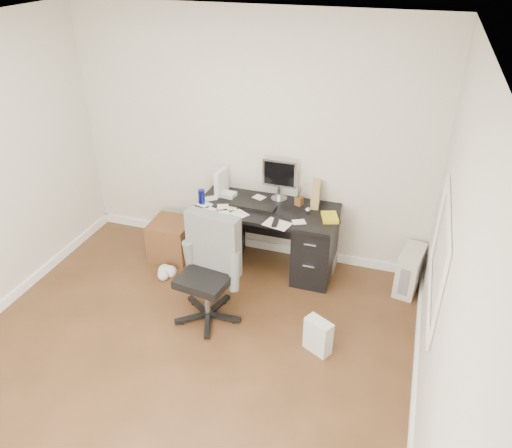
{
  "coord_description": "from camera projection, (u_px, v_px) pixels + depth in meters",
  "views": [
    {
      "loc": [
        1.64,
        -2.81,
        3.26
      ],
      "look_at": [
        0.33,
        1.2,
        0.8
      ],
      "focal_mm": 35.0,
      "sensor_mm": 36.0,
      "label": 1
    }
  ],
  "objects": [
    {
      "name": "room_shell",
      "position": [
        166.0,
        193.0,
        3.57
      ],
      "size": [
        4.02,
        4.02,
        2.71
      ],
      "color": "beige",
      "rests_on": "ground"
    },
    {
      "name": "magazine_file",
      "position": [
        316.0,
        194.0,
        5.27
      ],
      "size": [
        0.14,
        0.24,
        0.26
      ],
      "primitive_type": "cube",
      "rotation": [
        0.0,
        0.0,
        0.12
      ],
      "color": "#A98752",
      "rests_on": "desk"
    },
    {
      "name": "computer_mouse",
      "position": [
        308.0,
        210.0,
        5.18
      ],
      "size": [
        0.08,
        0.08,
        0.06
      ],
      "primitive_type": "sphere",
      "rotation": [
        0.0,
        0.0,
        0.35
      ],
      "color": "#ABABAF",
      "rests_on": "desk"
    },
    {
      "name": "white_binder",
      "position": [
        221.0,
        182.0,
        5.51
      ],
      "size": [
        0.14,
        0.26,
        0.29
      ],
      "primitive_type": "cube",
      "rotation": [
        0.0,
        0.0,
        -0.1
      ],
      "color": "white",
      "rests_on": "desk"
    },
    {
      "name": "desk",
      "position": [
        266.0,
        236.0,
        5.47
      ],
      "size": [
        1.5,
        0.7,
        0.75
      ],
      "color": "black",
      "rests_on": "ground"
    },
    {
      "name": "desk_printer",
      "position": [
        321.0,
        260.0,
        5.6
      ],
      "size": [
        0.32,
        0.27,
        0.19
      ],
      "primitive_type": "cube",
      "rotation": [
        0.0,
        0.0,
        -0.01
      ],
      "color": "slate",
      "rests_on": "ground"
    },
    {
      "name": "loose_papers",
      "position": [
        247.0,
        207.0,
        5.3
      ],
      "size": [
        1.1,
        0.6,
        0.0
      ],
      "primitive_type": null,
      "color": "silver",
      "rests_on": "desk"
    },
    {
      "name": "yellow_book",
      "position": [
        330.0,
        217.0,
        5.07
      ],
      "size": [
        0.23,
        0.26,
        0.04
      ],
      "primitive_type": "cube",
      "rotation": [
        0.0,
        0.0,
        0.33
      ],
      "color": "gold",
      "rests_on": "desk"
    },
    {
      "name": "travel_mug",
      "position": [
        202.0,
        197.0,
        5.33
      ],
      "size": [
        0.09,
        0.09,
        0.16
      ],
      "primitive_type": "cylinder",
      "rotation": [
        0.0,
        0.0,
        -0.33
      ],
      "color": "#161E9A",
      "rests_on": "desk"
    },
    {
      "name": "lcd_monitor",
      "position": [
        279.0,
        180.0,
        5.34
      ],
      "size": [
        0.37,
        0.21,
        0.47
      ],
      "primitive_type": null,
      "rotation": [
        0.0,
        0.0,
        0.0
      ],
      "color": "#ABABAF",
      "rests_on": "desk"
    },
    {
      "name": "shopping_bag",
      "position": [
        318.0,
        336.0,
        4.43
      ],
      "size": [
        0.3,
        0.27,
        0.34
      ],
      "primitive_type": "cube",
      "rotation": [
        0.0,
        0.0,
        -0.49
      ],
      "color": "silver",
      "rests_on": "ground"
    },
    {
      "name": "office_chair",
      "position": [
        205.0,
        273.0,
        4.63
      ],
      "size": [
        0.68,
        0.68,
        1.07
      ],
      "primitive_type": null,
      "rotation": [
        0.0,
        0.0,
        -0.13
      ],
      "color": "#585A58",
      "rests_on": "ground"
    },
    {
      "name": "ground",
      "position": [
        178.0,
        362.0,
        4.39
      ],
      "size": [
        4.0,
        4.0,
        0.0
      ],
      "primitive_type": "plane",
      "color": "#402914",
      "rests_on": "ground"
    },
    {
      "name": "keyboard",
      "position": [
        253.0,
        206.0,
        5.3
      ],
      "size": [
        0.51,
        0.2,
        0.03
      ],
      "primitive_type": "cube",
      "rotation": [
        0.0,
        0.0,
        -0.06
      ],
      "color": "black",
      "rests_on": "desk"
    },
    {
      "name": "pen_cup",
      "position": [
        300.0,
        195.0,
        5.29
      ],
      "size": [
        0.12,
        0.12,
        0.23
      ],
      "primitive_type": null,
      "rotation": [
        0.0,
        0.0,
        -0.35
      ],
      "color": "#513517",
      "rests_on": "desk"
    },
    {
      "name": "paper_remote",
      "position": [
        277.0,
        223.0,
        4.98
      ],
      "size": [
        0.3,
        0.26,
        0.02
      ],
      "primitive_type": null,
      "rotation": [
        0.0,
        0.0,
        -0.23
      ],
      "color": "silver",
      "rests_on": "desk"
    },
    {
      "name": "pc_tower",
      "position": [
        410.0,
        270.0,
        5.19
      ],
      "size": [
        0.29,
        0.49,
        0.46
      ],
      "primitive_type": "cube",
      "rotation": [
        0.0,
        0.0,
        -0.18
      ],
      "color": "beige",
      "rests_on": "ground"
    },
    {
      "name": "wicker_basket",
      "position": [
        172.0,
        239.0,
        5.74
      ],
      "size": [
        0.46,
        0.46,
        0.45
      ],
      "primitive_type": "cube",
      "rotation": [
        0.0,
        0.0,
        0.02
      ],
      "color": "#452C14",
      "rests_on": "ground"
    }
  ]
}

